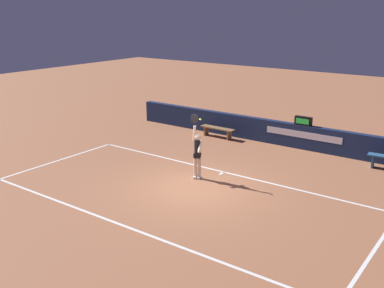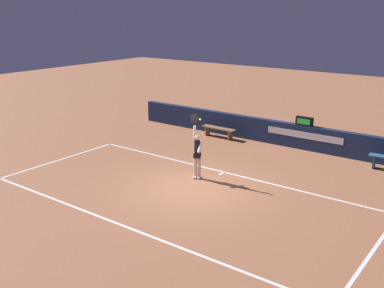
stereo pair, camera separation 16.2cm
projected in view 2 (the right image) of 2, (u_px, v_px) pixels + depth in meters
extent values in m
plane|color=#9B6040|center=(194.00, 188.00, 14.97)|extent=(60.00, 60.00, 0.00)
cube|color=white|center=(224.00, 172.00, 16.41)|extent=(11.89, 0.10, 0.00)
cube|color=white|center=(121.00, 225.00, 12.41)|extent=(11.89, 0.10, 0.00)
cube|color=white|center=(61.00, 159.00, 17.81)|extent=(0.10, 5.30, 0.00)
cube|color=white|center=(372.00, 252.00, 11.01)|extent=(0.10, 5.30, 0.00)
cube|color=white|center=(222.00, 173.00, 16.30)|extent=(0.10, 0.30, 0.00)
cube|color=#162345|center=(279.00, 133.00, 19.64)|extent=(14.98, 0.30, 1.02)
cube|color=silver|center=(304.00, 135.00, 18.81)|extent=(3.31, 0.01, 0.28)
cube|color=black|center=(304.00, 121.00, 18.81)|extent=(0.72, 0.20, 0.36)
cube|color=#33E54C|center=(303.00, 122.00, 18.73)|extent=(0.56, 0.01, 0.22)
cylinder|color=beige|center=(199.00, 167.00, 15.73)|extent=(0.12, 0.12, 0.79)
cylinder|color=beige|center=(195.00, 167.00, 15.76)|extent=(0.12, 0.12, 0.79)
cube|color=white|center=(199.00, 177.00, 15.81)|extent=(0.18, 0.26, 0.07)
cube|color=white|center=(195.00, 177.00, 15.85)|extent=(0.18, 0.26, 0.07)
cylinder|color=black|center=(197.00, 149.00, 15.55)|extent=(0.21, 0.21, 0.56)
cube|color=black|center=(197.00, 155.00, 15.62)|extent=(0.30, 0.27, 0.16)
sphere|color=beige|center=(197.00, 137.00, 15.43)|extent=(0.21, 0.21, 0.21)
cylinder|color=beige|center=(194.00, 133.00, 15.42)|extent=(0.15, 0.13, 0.53)
cylinder|color=beige|center=(200.00, 147.00, 15.44)|extent=(0.25, 0.44, 0.36)
ellipsoid|color=black|center=(194.00, 119.00, 15.27)|extent=(0.31, 0.15, 0.37)
cylinder|color=black|center=(194.00, 124.00, 15.33)|extent=(0.03, 0.03, 0.18)
sphere|color=yellow|center=(200.00, 119.00, 15.10)|extent=(0.07, 0.07, 0.07)
cube|color=#2B5B86|center=(374.00, 162.00, 16.78)|extent=(0.08, 0.32, 0.50)
cube|color=olive|center=(219.00, 128.00, 20.73)|extent=(1.69, 0.40, 0.05)
cube|color=olive|center=(207.00, 131.00, 21.17)|extent=(0.07, 0.32, 0.44)
cube|color=olive|center=(230.00, 135.00, 20.42)|extent=(0.07, 0.32, 0.44)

